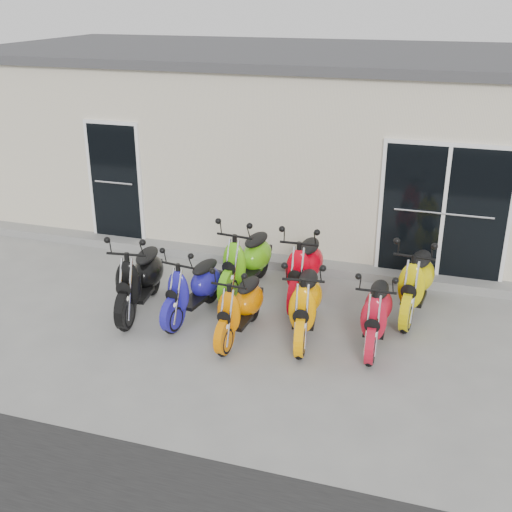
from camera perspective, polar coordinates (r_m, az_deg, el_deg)
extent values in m
plane|color=gray|center=(9.40, -1.12, -5.56)|extent=(80.00, 80.00, 0.00)
cube|color=beige|center=(13.62, 5.99, 10.40)|extent=(14.00, 6.00, 3.20)
cube|color=#3F3F42|center=(13.38, 6.29, 17.45)|extent=(14.20, 6.20, 0.16)
cube|color=gray|center=(11.12, 2.22, -0.55)|extent=(14.00, 0.40, 0.15)
cube|color=black|center=(12.05, -12.41, 6.74)|extent=(1.07, 0.08, 2.22)
cube|color=black|center=(10.51, 16.37, 4.04)|extent=(2.02, 0.08, 2.22)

